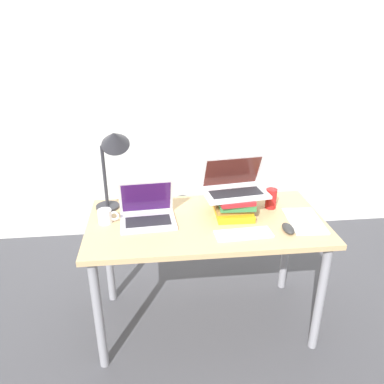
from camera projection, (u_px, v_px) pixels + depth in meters
ground_plane at (213, 363)px, 2.12m from camera, size 14.00×14.00×0.00m
wall_back at (186, 80)px, 2.99m from camera, size 8.00×0.05×2.70m
desk at (206, 234)px, 2.17m from camera, size 1.34×0.68×0.74m
laptop_left at (147, 213)px, 2.11m from camera, size 0.32×0.26×0.24m
book_stack at (233, 204)px, 2.18m from camera, size 0.23×0.29×0.13m
laptop_on_books at (234, 186)px, 2.15m from camera, size 0.39×0.27×0.22m
wireless_keyboard at (243, 234)px, 1.98m from camera, size 0.31×0.13×0.01m
mouse at (288, 228)px, 2.01m from camera, size 0.06×0.11×0.03m
notepad at (304, 221)px, 2.11m from camera, size 0.20×0.32×0.01m
mug at (106, 216)px, 2.09m from camera, size 0.12×0.08×0.08m
soda_can at (271, 199)px, 2.25m from camera, size 0.07×0.07×0.12m
desk_lamp at (113, 148)px, 2.09m from camera, size 0.23×0.20×0.53m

